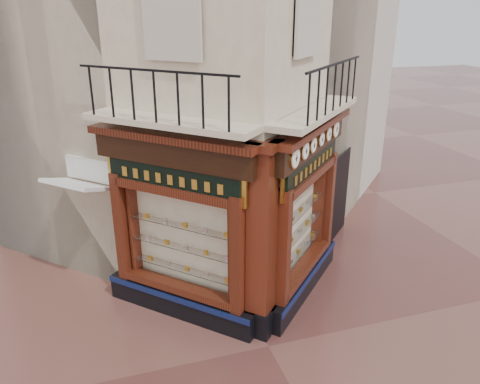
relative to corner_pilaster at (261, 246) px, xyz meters
name	(u,v)px	position (x,y,z in m)	size (l,w,h in m)	color
ground	(268,346)	(0.00, -0.50, -1.95)	(80.00, 80.00, 0.00)	#532B26
main_building	(191,14)	(0.00, 5.66, 4.05)	(8.00, 8.00, 12.00)	beige
neighbour_left	(94,31)	(-2.47, 8.13, 3.55)	(8.00, 8.00, 11.00)	beige
neighbour_right	(250,29)	(2.47, 8.13, 3.55)	(8.00, 8.00, 11.00)	beige
shopfront_left	(177,230)	(-1.41, 1.07, 0.03)	(2.86, 2.86, 3.98)	black
shopfront_right	(306,213)	(1.41, 1.07, 0.03)	(2.86, 2.86, 3.98)	black
corner_pilaster	(261,246)	(0.00, 0.00, 0.00)	(0.85, 0.85, 3.98)	black
balcony	(246,116)	(0.00, 0.99, 2.27)	(5.94, 2.97, 1.03)	beige
clock_a	(295,158)	(0.61, 0.01, 1.67)	(0.32, 0.32, 0.41)	#C08E40
clock_b	(305,151)	(0.97, 0.37, 1.67)	(0.29, 0.29, 0.36)	#C08E40
clock_c	(313,145)	(1.30, 0.69, 1.67)	(0.27, 0.27, 0.33)	#C08E40
clock_d	(321,139)	(1.65, 1.05, 1.67)	(0.25, 0.25, 0.31)	#C08E40
clock_e	(328,134)	(2.00, 1.40, 1.67)	(0.27, 0.27, 0.33)	#C08E40
clock_f	(335,129)	(2.37, 1.77, 1.67)	(0.33, 0.33, 0.41)	#C08E40
awning	(90,290)	(-3.29, 2.58, -1.95)	(1.33, 0.80, 0.08)	white
signboard_left	(172,179)	(-1.46, 1.01, 1.15)	(2.29, 2.29, 0.61)	gold
signboard_right	(312,165)	(1.46, 1.01, 1.15)	(2.26, 2.26, 0.61)	gold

